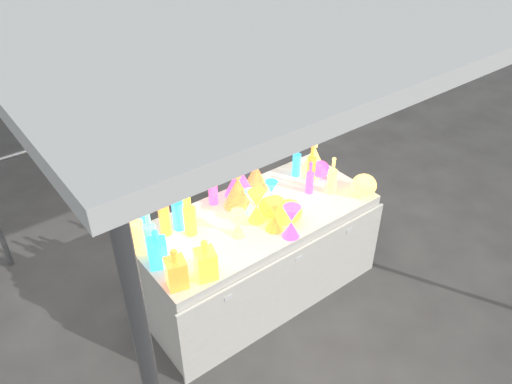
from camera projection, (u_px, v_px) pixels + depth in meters
ground at (256, 287)px, 4.07m from camera, size 80.00×80.00×0.00m
display_table at (257, 254)px, 3.84m from camera, size 1.84×0.83×0.75m
cardboard_box_closed at (122, 133)px, 5.81m from camera, size 0.57×0.44×0.39m
cardboard_box_flat at (181, 151)px, 5.80m from camera, size 0.73×0.55×0.06m
bottle_0 at (185, 207)px, 3.47m from camera, size 0.08×0.08×0.29m
bottle_1 at (144, 220)px, 3.27m from camera, size 0.10×0.10×0.38m
bottle_2 at (164, 213)px, 3.36m from camera, size 0.09×0.09×0.35m
bottle_3 at (213, 188)px, 3.67m from camera, size 0.08×0.08×0.27m
bottle_4 at (136, 228)px, 3.20m from camera, size 0.12×0.12×0.38m
bottle_5 at (150, 233)px, 3.17m from camera, size 0.09×0.09×0.38m
bottle_6 at (189, 214)px, 3.37m from camera, size 0.09×0.09×0.34m
bottle_7 at (177, 208)px, 3.41m from camera, size 0.09×0.09×0.35m
decanter_0 at (205, 259)px, 3.03m from camera, size 0.15×0.15×0.29m
decanter_1 at (176, 268)px, 2.97m from camera, size 0.15×0.15×0.29m
decanter_2 at (157, 248)px, 3.12m from camera, size 0.16×0.16×0.28m
hourglass_0 at (275, 215)px, 3.43m from camera, size 0.16×0.16×0.25m
hourglass_1 at (291, 222)px, 3.37m from camera, size 0.13×0.13×0.25m
hourglass_2 at (238, 223)px, 3.38m from camera, size 0.11×0.11×0.20m
hourglass_3 at (251, 202)px, 3.60m from camera, size 0.12×0.12×0.19m
hourglass_4 at (256, 206)px, 3.51m from camera, size 0.13×0.13×0.25m
hourglass_5 at (271, 193)px, 3.69m from camera, size 0.10×0.10×0.19m
globe_0 at (289, 213)px, 3.52m from camera, size 0.23×0.23×0.16m
globe_1 at (364, 186)px, 3.80m from camera, size 0.20×0.20×0.15m
globe_2 at (269, 207)px, 3.61m from camera, size 0.18×0.18×0.12m
globe_3 at (320, 170)px, 4.01m from camera, size 0.19×0.19×0.12m
lampshade_0 at (238, 190)px, 3.66m from camera, size 0.27×0.27×0.26m
lampshade_1 at (256, 175)px, 3.85m from camera, size 0.20×0.20×0.23m
lampshade_2 at (239, 180)px, 3.77m from camera, size 0.28×0.28×0.27m
lampshade_3 at (314, 158)px, 4.03m from camera, size 0.27×0.27×0.26m
bottle_8 at (297, 159)px, 3.98m from camera, size 0.07×0.07×0.30m
bottle_9 at (312, 162)px, 3.92m from camera, size 0.08×0.08×0.32m
bottle_10 at (310, 177)px, 3.79m from camera, size 0.06×0.06×0.27m
bottle_11 at (333, 175)px, 3.78m from camera, size 0.08×0.08×0.31m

